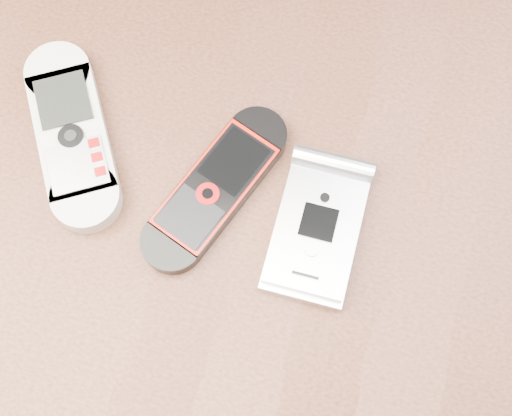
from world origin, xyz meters
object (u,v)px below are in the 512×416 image
object	(u,v)px
table	(251,249)
motorola_razr	(317,230)
nokia_white	(72,134)
nokia_black_red	(216,188)

from	to	relation	value
table	motorola_razr	world-z (taller)	motorola_razr
nokia_white	nokia_black_red	bearing A→B (deg)	-37.42
motorola_razr	nokia_black_red	bearing A→B (deg)	170.93
nokia_black_red	motorola_razr	size ratio (longest dim) A/B	1.26
nokia_white	motorola_razr	distance (m)	0.20
table	motorola_razr	size ratio (longest dim) A/B	10.19
nokia_white	motorola_razr	bearing A→B (deg)	-38.47
table	nokia_black_red	xyz separation A→B (m)	(-0.03, 0.01, 0.11)
table	nokia_white	world-z (taller)	nokia_white
table	motorola_razr	distance (m)	0.13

